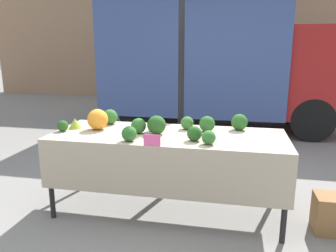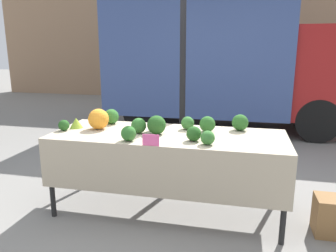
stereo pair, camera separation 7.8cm
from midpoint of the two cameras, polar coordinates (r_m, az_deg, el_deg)
name	(u,v)px [view 2 (the right image)]	position (r m, az deg, el deg)	size (l,w,h in m)	color
ground_plane	(168,210)	(3.55, 0.65, -14.36)	(40.00, 40.00, 0.00)	gray
building_facade	(224,13)	(11.32, 10.00, 18.77)	(16.00, 0.60, 5.50)	#9E7A5B
tent_pole	(183,74)	(3.85, 3.15, 9.04)	(0.07, 0.07, 2.72)	black
parked_truck	(220,59)	(6.94, 9.29, 11.47)	(4.77, 1.88, 2.71)	#384C84
market_table	(166,145)	(3.21, 0.43, -3.26)	(2.31, 0.88, 0.82)	tan
orange_cauliflower	(98,119)	(3.48, -11.38, 1.20)	(0.21, 0.21, 0.21)	orange
romanesco_head	(76,123)	(3.60, -15.10, 0.54)	(0.14, 0.14, 0.11)	#93B238
broccoli_head_0	(139,126)	(3.27, -4.45, 0.07)	(0.15, 0.15, 0.15)	#2D6628
broccoli_head_1	(207,124)	(3.33, 7.54, 0.32)	(0.16, 0.16, 0.16)	#285B23
broccoli_head_2	(129,133)	(3.00, -6.15, -1.30)	(0.14, 0.14, 0.14)	#2D6628
broccoli_head_3	(188,123)	(3.42, 4.09, 0.52)	(0.14, 0.14, 0.14)	#336B2D
broccoli_head_4	(64,125)	(3.52, -17.08, 0.12)	(0.11, 0.11, 0.11)	#23511E
broccoli_head_5	(240,123)	(3.45, 13.08, 0.59)	(0.17, 0.17, 0.17)	#285B23
broccoli_head_6	(111,116)	(3.71, -9.26, 1.64)	(0.17, 0.17, 0.17)	#2D6628
broccoli_head_7	(208,138)	(2.89, 7.70, -2.04)	(0.13, 0.13, 0.13)	#336B2D
broccoli_head_8	(156,125)	(3.22, -1.32, 0.19)	(0.19, 0.19, 0.19)	#23511E
broccoli_head_9	(194,134)	(2.99, 5.25, -1.35)	(0.14, 0.14, 0.14)	#23511E
price_sign	(151,140)	(2.84, -2.22, -2.47)	(0.15, 0.01, 0.10)	#F45B9E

